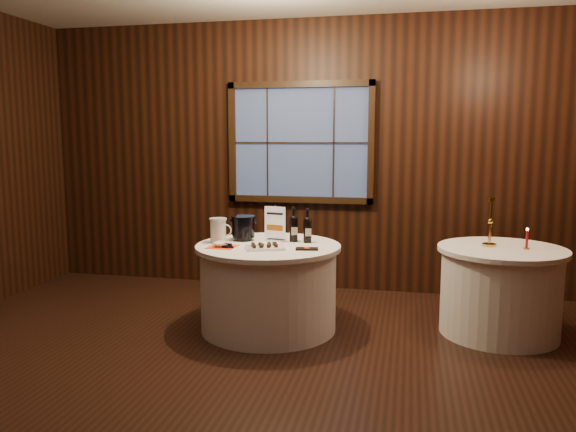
% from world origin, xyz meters
% --- Properties ---
extents(ground, '(6.00, 6.00, 0.00)m').
position_xyz_m(ground, '(0.00, 0.00, 0.00)').
color(ground, black).
rests_on(ground, ground).
extents(back_wall, '(6.00, 0.10, 3.00)m').
position_xyz_m(back_wall, '(0.00, 2.48, 1.54)').
color(back_wall, black).
rests_on(back_wall, ground).
extents(main_table, '(1.28, 1.28, 0.77)m').
position_xyz_m(main_table, '(0.00, 1.00, 0.39)').
color(main_table, white).
rests_on(main_table, ground).
extents(side_table, '(1.08, 1.08, 0.77)m').
position_xyz_m(side_table, '(2.00, 1.30, 0.39)').
color(side_table, white).
rests_on(side_table, ground).
extents(sign_stand, '(0.20, 0.13, 0.33)m').
position_xyz_m(sign_stand, '(0.02, 1.18, 0.88)').
color(sign_stand, silver).
rests_on(sign_stand, main_table).
extents(port_bottle_left, '(0.08, 0.09, 0.32)m').
position_xyz_m(port_bottle_left, '(0.19, 1.19, 0.91)').
color(port_bottle_left, black).
rests_on(port_bottle_left, main_table).
extents(port_bottle_right, '(0.07, 0.09, 0.31)m').
position_xyz_m(port_bottle_right, '(0.32, 1.17, 0.90)').
color(port_bottle_right, black).
rests_on(port_bottle_right, main_table).
extents(ice_bucket, '(0.22, 0.22, 0.22)m').
position_xyz_m(ice_bucket, '(-0.28, 1.16, 0.89)').
color(ice_bucket, black).
rests_on(ice_bucket, main_table).
extents(chocolate_plate, '(0.39, 0.32, 0.05)m').
position_xyz_m(chocolate_plate, '(0.02, 0.81, 0.79)').
color(chocolate_plate, white).
rests_on(chocolate_plate, main_table).
extents(chocolate_box, '(0.20, 0.12, 0.02)m').
position_xyz_m(chocolate_box, '(0.37, 0.85, 0.78)').
color(chocolate_box, black).
rests_on(chocolate_box, main_table).
extents(grape_bunch, '(0.18, 0.10, 0.04)m').
position_xyz_m(grape_bunch, '(-0.29, 0.78, 0.79)').
color(grape_bunch, black).
rests_on(grape_bunch, main_table).
extents(glass_pitcher, '(0.20, 0.16, 0.22)m').
position_xyz_m(glass_pitcher, '(-0.46, 1.00, 0.88)').
color(glass_pitcher, white).
rests_on(glass_pitcher, main_table).
extents(orange_napkin, '(0.25, 0.25, 0.00)m').
position_xyz_m(orange_napkin, '(-0.36, 0.81, 0.77)').
color(orange_napkin, '#FD4D15').
rests_on(orange_napkin, main_table).
extents(cracker_bowl, '(0.15, 0.15, 0.04)m').
position_xyz_m(cracker_bowl, '(-0.36, 0.81, 0.79)').
color(cracker_bowl, white).
rests_on(cracker_bowl, orange_napkin).
extents(brass_candlestick, '(0.12, 0.12, 0.43)m').
position_xyz_m(brass_candlestick, '(1.90, 1.34, 0.92)').
color(brass_candlestick, '#B79139').
rests_on(brass_candlestick, side_table).
extents(red_candle, '(0.05, 0.05, 0.18)m').
position_xyz_m(red_candle, '(2.19, 1.25, 0.84)').
color(red_candle, '#B79139').
rests_on(red_candle, side_table).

